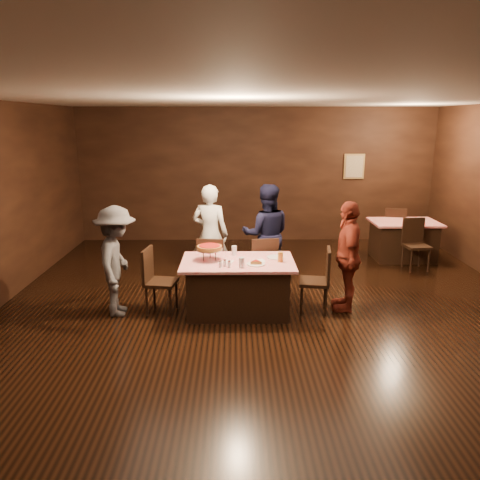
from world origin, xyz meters
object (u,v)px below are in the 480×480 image
Objects in this scene: chair_far_right at (263,265)px; pizza_stand at (210,248)px; diner_navy_hoodie at (266,235)px; glass_front_left at (242,262)px; chair_far_left at (212,265)px; diner_grey_knit at (117,261)px; diner_red_shirt at (348,256)px; back_table at (403,240)px; chair_end_right at (314,280)px; glass_amber at (280,257)px; chair_back_far at (394,229)px; glass_back at (234,250)px; chair_back_near at (417,245)px; diner_white_jacket at (210,234)px; chair_end_left at (161,281)px; main_table at (238,286)px; plate_empty at (276,257)px.

chair_far_right is 2.50× the size of pizza_stand.
diner_navy_hoodie reaches higher than glass_front_left.
diner_grey_knit reaches higher than chair_far_left.
diner_red_shirt is (3.29, 0.14, 0.02)m from diner_grey_knit.
diner_navy_hoodie is at bearing -153.88° from back_table.
chair_end_right is at bearing 125.07° from chair_far_right.
glass_front_left and glass_amber have the same top height.
chair_far_right is at bearing 52.92° from chair_back_far.
glass_front_left is 1.00× the size of glass_back.
chair_back_near is at bearing 36.18° from glass_amber.
chair_far_left is 1.68m from chair_end_right.
chair_far_right is 1.08m from diner_white_jacket.
back_table is 4.04m from diner_white_jacket.
chair_far_left is at bearing -63.12° from diner_grey_knit.
diner_grey_knit is (-0.60, -0.04, 0.31)m from chair_end_left.
chair_end_left is at bearing -81.22° from chair_end_right.
main_table is 0.99× the size of diner_red_shirt.
chair_far_right is 1.68m from chair_end_left.
diner_grey_knit reaches higher than main_table.
diner_white_jacket is at bearing -47.47° from diner_grey_knit.
diner_navy_hoodie reaches higher than plate_empty.
chair_far_right is 1.00× the size of chair_end_right.
main_table is at bearing -164.74° from plate_empty.
glass_amber is (-0.99, -0.15, 0.03)m from diner_red_shirt.
chair_end_right reaches higher than back_table.
plate_empty is (-2.77, -3.09, 0.30)m from chair_back_far.
chair_far_right and chair_end_right have the same top height.
chair_far_right reaches higher than back_table.
diner_white_jacket is 0.99× the size of diner_navy_hoodie.
diner_grey_knit is 2.31m from glass_amber.
diner_navy_hoodie is at bearing 47.54° from chair_back_far.
back_table is 3.19m from diner_navy_hoodie.
back_table is at bearing 34.84° from pizza_stand.
diner_white_jacket is at bearing -112.95° from diner_red_shirt.
diner_navy_hoodie is 2.54m from diner_grey_knit.
diner_grey_knit is at bearing -176.00° from pizza_stand.
chair_end_left is 1.15m from glass_back.
main_table is at bearing -80.54° from glass_back.
glass_back is (0.35, 0.25, -0.11)m from pizza_stand.
glass_amber and glass_back have the same top height.
diner_white_jacket is (-0.46, 1.29, 0.46)m from main_table.
diner_navy_hoodie is 12.14× the size of glass_amber.
chair_end_left is at bearing -80.49° from diner_red_shirt.
diner_red_shirt is (-1.74, -3.14, 0.33)m from chair_back_far.
glass_back is at bearing 99.46° from glass_front_left.
chair_end_left is at bearing 78.05° from diner_white_jacket.
main_table is 1.10m from chair_end_right.
diner_white_jacket reaches higher than chair_back_far.
chair_end_right is 0.60× the size of diner_grey_knit.
main_table is at bearing -81.61° from chair_end_left.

